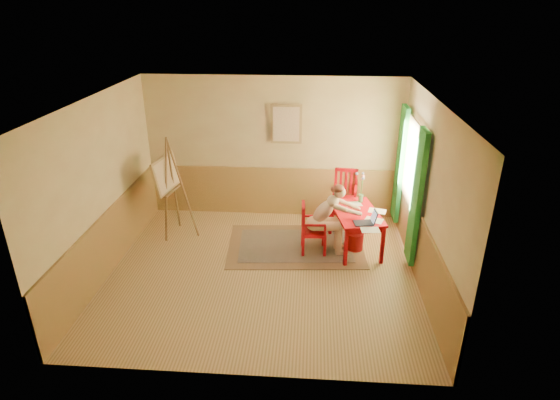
# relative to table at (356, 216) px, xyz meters

# --- Properties ---
(room) EXTENTS (5.04, 4.54, 2.84)m
(room) POSITION_rel_table_xyz_m (-1.55, -0.89, 0.77)
(room) COLOR tan
(room) RESTS_ON ground
(wainscot) EXTENTS (5.00, 4.50, 1.00)m
(wainscot) POSITION_rel_table_xyz_m (-1.55, -0.10, -0.13)
(wainscot) COLOR #A88046
(wainscot) RESTS_ON room
(window) EXTENTS (0.12, 2.01, 2.20)m
(window) POSITION_rel_table_xyz_m (0.87, 0.21, 0.71)
(window) COLOR white
(window) RESTS_ON room
(wall_portrait) EXTENTS (0.60, 0.05, 0.76)m
(wall_portrait) POSITION_rel_table_xyz_m (-1.30, 1.31, 1.27)
(wall_portrait) COLOR #A38454
(wall_portrait) RESTS_ON room
(rug) EXTENTS (2.51, 1.77, 0.02)m
(rug) POSITION_rel_table_xyz_m (-1.05, -0.01, -0.62)
(rug) COLOR #8C7251
(rug) RESTS_ON room
(table) EXTENTS (0.95, 1.32, 0.72)m
(table) POSITION_rel_table_xyz_m (0.00, 0.00, 0.00)
(table) COLOR #C0030B
(table) RESTS_ON room
(chair_left) EXTENTS (0.44, 0.42, 0.91)m
(chair_left) POSITION_rel_table_xyz_m (-0.77, -0.18, -0.18)
(chair_left) COLOR #C0030B
(chair_left) RESTS_ON room
(chair_back) EXTENTS (0.51, 0.53, 1.03)m
(chair_back) POSITION_rel_table_xyz_m (-0.12, 1.15, -0.11)
(chair_back) COLOR #C0030B
(chair_back) RESTS_ON room
(figure) EXTENTS (0.95, 0.42, 1.28)m
(figure) POSITION_rel_table_xyz_m (-0.49, -0.18, 0.07)
(figure) COLOR beige
(figure) RESTS_ON room
(laptop) EXTENTS (0.39, 0.27, 0.22)m
(laptop) POSITION_rel_table_xyz_m (0.13, -0.44, 0.13)
(laptop) COLOR #1E2338
(laptop) RESTS_ON table
(papers) EXTENTS (0.73, 1.24, 0.00)m
(papers) POSITION_rel_table_xyz_m (0.19, -0.16, 0.09)
(papers) COLOR white
(papers) RESTS_ON table
(vase) EXTENTS (0.20, 0.29, 0.56)m
(vase) POSITION_rel_table_xyz_m (0.10, 0.43, 0.34)
(vase) COLOR #3F724C
(vase) RESTS_ON table
(wastebasket) EXTENTS (0.37, 0.37, 0.32)m
(wastebasket) POSITION_rel_table_xyz_m (0.01, -0.04, -0.47)
(wastebasket) COLOR red
(wastebasket) RESTS_ON room
(easel) EXTENTS (0.68, 0.85, 1.90)m
(easel) POSITION_rel_table_xyz_m (-3.38, 0.32, 0.49)
(easel) COLOR olive
(easel) RESTS_ON room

